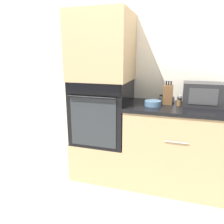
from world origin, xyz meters
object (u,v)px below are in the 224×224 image
object	(u,v)px
wall_oven	(102,111)
condiment_jar_back	(161,98)
bowl	(153,103)
microwave	(205,94)
condiment_jar_far	(179,102)
condiment_jar_mid	(173,99)
knife_block	(168,94)
condiment_jar_near	(179,99)

from	to	relation	value
wall_oven	condiment_jar_back	xyz separation A→B (m)	(0.64, 0.24, 0.15)
bowl	condiment_jar_back	size ratio (longest dim) A/B	2.49
microwave	condiment_jar_back	bearing A→B (deg)	164.48
condiment_jar_far	condiment_jar_mid	bearing A→B (deg)	113.59
bowl	condiment_jar_far	bearing A→B (deg)	19.41
condiment_jar_mid	condiment_jar_far	distance (m)	0.18
wall_oven	bowl	bearing A→B (deg)	-5.74
condiment_jar_far	bowl	bearing A→B (deg)	-160.59
bowl	condiment_jar_mid	distance (m)	0.32
microwave	condiment_jar_mid	size ratio (longest dim) A/B	6.97
condiment_jar_mid	knife_block	bearing A→B (deg)	-114.45
microwave	bowl	distance (m)	0.55
microwave	wall_oven	bearing A→B (deg)	-174.30
bowl	condiment_jar_near	xyz separation A→B (m)	(0.27, 0.25, 0.01)
microwave	condiment_jar_far	bearing A→B (deg)	-163.09
knife_block	condiment_jar_far	world-z (taller)	knife_block
knife_block	microwave	bearing A→B (deg)	2.88
knife_block	condiment_jar_back	bearing A→B (deg)	120.24
microwave	bowl	bearing A→B (deg)	-161.80
bowl	condiment_jar_far	xyz separation A→B (m)	(0.26, 0.09, 0.01)
wall_oven	condiment_jar_mid	size ratio (longest dim) A/B	11.51
bowl	condiment_jar_near	distance (m)	0.37
wall_oven	condiment_jar_back	bearing A→B (deg)	20.15
condiment_jar_mid	condiment_jar_back	size ratio (longest dim) A/B	0.90
condiment_jar_near	knife_block	bearing A→B (deg)	-140.01
knife_block	bowl	xyz separation A→B (m)	(-0.14, -0.15, -0.08)
wall_oven	knife_block	distance (m)	0.77
wall_oven	condiment_jar_far	size ratio (longest dim) A/B	8.84
bowl	knife_block	bearing A→B (deg)	46.61
knife_block	condiment_jar_back	xyz separation A→B (m)	(-0.08, 0.15, -0.07)
wall_oven	condiment_jar_near	size ratio (longest dim) A/B	9.40
knife_block	condiment_jar_mid	size ratio (longest dim) A/B	3.96
knife_block	condiment_jar_near	world-z (taller)	knife_block
bowl	condiment_jar_back	xyz separation A→B (m)	(0.06, 0.30, 0.01)
bowl	condiment_jar_near	size ratio (longest dim) A/B	2.27
wall_oven	condiment_jar_mid	bearing A→B (deg)	14.37
bowl	condiment_jar_far	size ratio (longest dim) A/B	2.13
condiment_jar_far	condiment_jar_back	xyz separation A→B (m)	(-0.21, 0.20, -0.01)
bowl	condiment_jar_mid	world-z (taller)	condiment_jar_mid
condiment_jar_far	microwave	bearing A→B (deg)	16.91
condiment_jar_far	condiment_jar_back	distance (m)	0.29
microwave	condiment_jar_back	distance (m)	0.48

